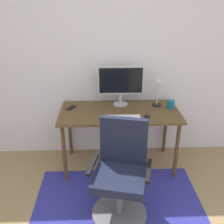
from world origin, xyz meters
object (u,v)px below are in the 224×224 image
object	(u,v)px
computer_mouse	(147,116)
coffee_cup	(171,104)
desk	(120,117)
cell_phone	(71,108)
monitor	(121,82)
office_chair	(121,180)
desk_lamp	(158,87)
keyboard	(121,118)

from	to	relation	value
computer_mouse	coffee_cup	bearing A→B (deg)	38.30
desk	cell_phone	distance (m)	0.60
computer_mouse	cell_phone	xyz separation A→B (m)	(-0.88, 0.30, -0.01)
desk	coffee_cup	distance (m)	0.64
computer_mouse	monitor	bearing A→B (deg)	124.79
desk	monitor	distance (m)	0.42
desk	computer_mouse	bearing A→B (deg)	-32.63
monitor	office_chair	size ratio (longest dim) A/B	0.57
desk_lamp	coffee_cup	bearing A→B (deg)	-29.70
monitor	desk_lamp	size ratio (longest dim) A/B	1.51
keyboard	office_chair	distance (m)	0.71
cell_phone	keyboard	bearing A→B (deg)	-4.66
monitor	computer_mouse	xyz separation A→B (m)	(0.27, -0.39, -0.28)
desk	cell_phone	world-z (taller)	cell_phone
keyboard	desk_lamp	size ratio (longest dim) A/B	1.16
desk_lamp	keyboard	bearing A→B (deg)	-142.25
coffee_cup	desk_lamp	xyz separation A→B (m)	(-0.15, 0.09, 0.19)
monitor	coffee_cup	distance (m)	0.66
monitor	keyboard	bearing A→B (deg)	-92.84
monitor	coffee_cup	world-z (taller)	monitor
monitor	office_chair	bearing A→B (deg)	-93.62
cell_phone	monitor	bearing A→B (deg)	32.62
desk	computer_mouse	size ratio (longest dim) A/B	13.49
monitor	keyboard	distance (m)	0.50
computer_mouse	office_chair	distance (m)	0.80
desk	coffee_cup	bearing A→B (deg)	6.13
computer_mouse	coffee_cup	world-z (taller)	coffee_cup
coffee_cup	desk_lamp	bearing A→B (deg)	150.30
computer_mouse	desk_lamp	world-z (taller)	desk_lamp
monitor	desk_lamp	xyz separation A→B (m)	(0.45, -0.05, -0.05)
coffee_cup	cell_phone	distance (m)	1.20
keyboard	office_chair	size ratio (longest dim) A/B	0.44
keyboard	desk_lamp	world-z (taller)	desk_lamp
desk	coffee_cup	xyz separation A→B (m)	(0.62, 0.07, 0.12)
monitor	keyboard	size ratio (longest dim) A/B	1.30
office_chair	keyboard	bearing A→B (deg)	99.09
coffee_cup	cell_phone	bearing A→B (deg)	177.74
computer_mouse	cell_phone	distance (m)	0.93
office_chair	desk	bearing A→B (deg)	100.36
desk	keyboard	xyz separation A→B (m)	(0.00, -0.21, 0.08)
office_chair	monitor	bearing A→B (deg)	99.61
keyboard	cell_phone	world-z (taller)	keyboard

